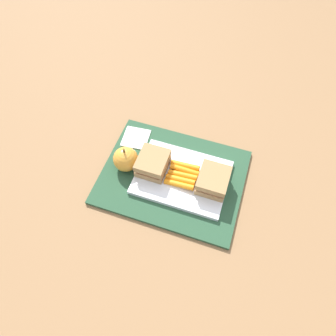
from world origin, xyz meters
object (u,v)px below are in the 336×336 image
(food_tray, at_px, (182,177))
(sandwich_half_left, at_px, (213,181))
(apple, at_px, (126,159))
(carrot_sticks_bundle, at_px, (182,175))
(sandwich_half_right, at_px, (153,163))
(paper_napkin, at_px, (136,138))

(food_tray, bearing_deg, sandwich_half_left, 180.00)
(sandwich_half_left, bearing_deg, apple, 2.42)
(apple, bearing_deg, sandwich_half_left, -177.58)
(apple, bearing_deg, carrot_sticks_bundle, -176.23)
(sandwich_half_right, bearing_deg, food_tray, 180.00)
(food_tray, relative_size, sandwich_half_right, 2.88)
(sandwich_half_left, distance_m, paper_napkin, 0.25)
(sandwich_half_left, height_order, carrot_sticks_bundle, sandwich_half_left)
(carrot_sticks_bundle, height_order, paper_napkin, carrot_sticks_bundle)
(sandwich_half_left, bearing_deg, sandwich_half_right, 0.00)
(food_tray, distance_m, sandwich_half_left, 0.08)
(food_tray, xyz_separation_m, carrot_sticks_bundle, (-0.00, -0.00, 0.01))
(sandwich_half_left, relative_size, carrot_sticks_bundle, 1.02)
(food_tray, xyz_separation_m, sandwich_half_right, (0.08, 0.00, 0.03))
(paper_napkin, bearing_deg, carrot_sticks_bundle, 152.85)
(sandwich_half_right, height_order, carrot_sticks_bundle, sandwich_half_right)
(carrot_sticks_bundle, distance_m, paper_napkin, 0.18)
(apple, xyz_separation_m, paper_napkin, (0.01, -0.09, -0.03))
(carrot_sticks_bundle, bearing_deg, apple, 3.77)
(sandwich_half_left, bearing_deg, paper_napkin, -19.14)
(sandwich_half_left, xyz_separation_m, carrot_sticks_bundle, (0.08, -0.00, -0.02))
(food_tray, bearing_deg, paper_napkin, -27.30)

